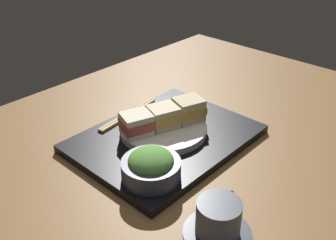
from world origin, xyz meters
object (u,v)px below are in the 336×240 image
object	(u,v)px
sandwich_far	(137,124)
chopsticks_pair	(128,114)
sandwich_middle	(163,117)
coffee_cup	(218,220)
sandwich_plate	(163,129)
salad_bowl	(151,166)
sandwich_near	(188,109)

from	to	relation	value
sandwich_far	chopsticks_pair	bearing A→B (deg)	-122.05
sandwich_middle	coffee_cup	bearing A→B (deg)	60.43
sandwich_plate	sandwich_middle	size ratio (longest dim) A/B	2.49
sandwich_far	salad_bowl	world-z (taller)	sandwich_far
salad_bowl	sandwich_far	bearing A→B (deg)	-122.19
sandwich_plate	sandwich_near	world-z (taller)	sandwich_near
salad_bowl	sandwich_plate	bearing A→B (deg)	-144.75
sandwich_near	coffee_cup	world-z (taller)	sandwich_near
sandwich_near	coffee_cup	xyz separation A→B (cm)	(22.60, 25.92, -3.16)
salad_bowl	coffee_cup	xyz separation A→B (cm)	(1.52, 17.96, -1.57)
sandwich_near	salad_bowl	bearing A→B (deg)	20.68
chopsticks_pair	coffee_cup	xyz separation A→B (cm)	(15.63, 40.43, 0.92)
sandwich_middle	salad_bowl	size ratio (longest dim) A/B	0.70
sandwich_far	chopsticks_pair	world-z (taller)	sandwich_far
chopsticks_pair	coffee_cup	world-z (taller)	coffee_cup
sandwich_plate	sandwich_near	distance (cm)	7.87
sandwich_far	salad_bowl	distance (cm)	14.84
sandwich_near	chopsticks_pair	world-z (taller)	sandwich_near
sandwich_far	chopsticks_pair	size ratio (longest dim) A/B	0.41
sandwich_near	sandwich_far	size ratio (longest dim) A/B	1.03
sandwich_plate	sandwich_middle	world-z (taller)	sandwich_middle
sandwich_middle	chopsticks_pair	size ratio (longest dim) A/B	0.41
sandwich_near	salad_bowl	world-z (taller)	sandwich_near
sandwich_middle	chopsticks_pair	bearing A→B (deg)	-88.28
sandwich_far	salad_bowl	size ratio (longest dim) A/B	0.70
sandwich_middle	sandwich_near	bearing A→B (deg)	160.99
sandwich_plate	sandwich_far	size ratio (longest dim) A/B	2.50
chopsticks_pair	sandwich_plate	bearing A→B (deg)	91.72
sandwich_plate	salad_bowl	size ratio (longest dim) A/B	1.74
chopsticks_pair	coffee_cup	distance (cm)	43.35
sandwich_far	coffee_cup	bearing A→B (deg)	72.87
sandwich_far	chopsticks_pair	xyz separation A→B (cm)	(-6.24, -9.96, -3.87)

